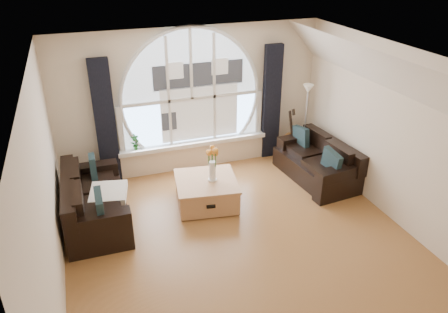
# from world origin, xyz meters

# --- Properties ---
(ground) EXTENTS (5.00, 5.50, 0.01)m
(ground) POSITION_xyz_m (0.00, 0.00, 0.00)
(ground) COLOR brown
(ground) RESTS_ON ground
(ceiling) EXTENTS (5.00, 5.50, 0.01)m
(ceiling) POSITION_xyz_m (0.00, 0.00, 2.70)
(ceiling) COLOR silver
(ceiling) RESTS_ON ground
(wall_back) EXTENTS (5.00, 0.01, 2.70)m
(wall_back) POSITION_xyz_m (0.00, 2.75, 1.35)
(wall_back) COLOR beige
(wall_back) RESTS_ON ground
(wall_left) EXTENTS (0.01, 5.50, 2.70)m
(wall_left) POSITION_xyz_m (-2.50, 0.00, 1.35)
(wall_left) COLOR beige
(wall_left) RESTS_ON ground
(wall_right) EXTENTS (0.01, 5.50, 2.70)m
(wall_right) POSITION_xyz_m (2.50, 0.00, 1.35)
(wall_right) COLOR beige
(wall_right) RESTS_ON ground
(attic_slope) EXTENTS (0.92, 5.50, 0.72)m
(attic_slope) POSITION_xyz_m (2.20, 0.00, 2.35)
(attic_slope) COLOR silver
(attic_slope) RESTS_ON ground
(arched_window) EXTENTS (2.60, 0.06, 2.15)m
(arched_window) POSITION_xyz_m (0.00, 2.72, 1.62)
(arched_window) COLOR silver
(arched_window) RESTS_ON wall_back
(window_sill) EXTENTS (2.90, 0.22, 0.08)m
(window_sill) POSITION_xyz_m (0.00, 2.65, 0.51)
(window_sill) COLOR white
(window_sill) RESTS_ON wall_back
(window_frame) EXTENTS (2.76, 0.08, 2.15)m
(window_frame) POSITION_xyz_m (0.00, 2.69, 1.62)
(window_frame) COLOR white
(window_frame) RESTS_ON wall_back
(neighbor_house) EXTENTS (1.70, 0.02, 1.50)m
(neighbor_house) POSITION_xyz_m (0.15, 2.71, 1.50)
(neighbor_house) COLOR silver
(neighbor_house) RESTS_ON wall_back
(curtain_left) EXTENTS (0.35, 0.12, 2.30)m
(curtain_left) POSITION_xyz_m (-1.60, 2.63, 1.15)
(curtain_left) COLOR black
(curtain_left) RESTS_ON ground
(curtain_right) EXTENTS (0.35, 0.12, 2.30)m
(curtain_right) POSITION_xyz_m (1.60, 2.63, 1.15)
(curtain_right) COLOR black
(curtain_right) RESTS_ON ground
(sofa_left) EXTENTS (0.94, 1.83, 0.81)m
(sofa_left) POSITION_xyz_m (-1.97, 1.37, 0.40)
(sofa_left) COLOR black
(sofa_left) RESTS_ON ground
(sofa_right) EXTENTS (1.00, 1.76, 0.75)m
(sofa_right) POSITION_xyz_m (2.00, 1.44, 0.40)
(sofa_right) COLOR black
(sofa_right) RESTS_ON ground
(coffee_chest) EXTENTS (1.14, 1.14, 0.49)m
(coffee_chest) POSITION_xyz_m (-0.18, 1.30, 0.25)
(coffee_chest) COLOR #A97247
(coffee_chest) RESTS_ON ground
(throw_blanket) EXTENTS (0.65, 0.65, 0.10)m
(throw_blanket) POSITION_xyz_m (-1.76, 1.33, 0.50)
(throw_blanket) COLOR silver
(throw_blanket) RESTS_ON sofa_left
(vase_flowers) EXTENTS (0.24, 0.24, 0.70)m
(vase_flowers) POSITION_xyz_m (-0.08, 1.25, 0.84)
(vase_flowers) COLOR white
(vase_flowers) RESTS_ON coffee_chest
(floor_lamp) EXTENTS (0.24, 0.24, 1.60)m
(floor_lamp) POSITION_xyz_m (2.13, 2.17, 0.80)
(floor_lamp) COLOR #B2B2B2
(floor_lamp) RESTS_ON ground
(guitar) EXTENTS (0.42, 0.36, 1.06)m
(guitar) POSITION_xyz_m (1.96, 2.48, 0.53)
(guitar) COLOR #975F26
(guitar) RESTS_ON ground
(potted_plant) EXTENTS (0.18, 0.15, 0.31)m
(potted_plant) POSITION_xyz_m (-1.12, 2.65, 0.70)
(potted_plant) COLOR #1E6023
(potted_plant) RESTS_ON window_sill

